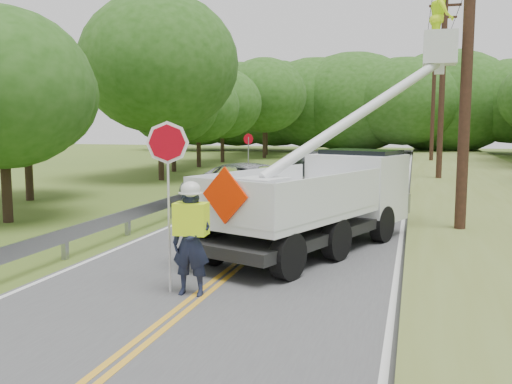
# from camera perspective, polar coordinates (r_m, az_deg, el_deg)

# --- Properties ---
(ground) EXTENTS (140.00, 140.00, 0.00)m
(ground) POSITION_cam_1_polar(r_m,az_deg,el_deg) (8.69, -11.20, -14.60)
(ground) COLOR #4A6026
(ground) RESTS_ON ground
(road) EXTENTS (7.20, 96.00, 0.03)m
(road) POSITION_cam_1_polar(r_m,az_deg,el_deg) (21.74, 5.76, -1.43)
(road) COLOR #49494B
(road) RESTS_ON ground
(guardrail) EXTENTS (0.18, 48.00, 0.77)m
(guardrail) POSITION_cam_1_polar(r_m,az_deg,el_deg) (23.55, -3.51, 0.57)
(guardrail) COLOR gray
(guardrail) RESTS_ON ground
(utility_poles) EXTENTS (1.60, 43.30, 10.00)m
(utility_poles) POSITION_cam_1_polar(r_m,az_deg,el_deg) (24.32, 19.14, 11.53)
(utility_poles) COLOR black
(utility_poles) RESTS_ON ground
(tall_grass_verge) EXTENTS (7.00, 96.00, 0.30)m
(tall_grass_verge) POSITION_cam_1_polar(r_m,az_deg,el_deg) (21.66, 24.60, -1.69)
(tall_grass_verge) COLOR olive
(tall_grass_verge) RESTS_ON ground
(treeline_left) EXTENTS (9.32, 55.10, 10.33)m
(treeline_left) POSITION_cam_1_polar(r_m,az_deg,el_deg) (38.37, -6.05, 10.26)
(treeline_left) COLOR #332319
(treeline_left) RESTS_ON ground
(treeline_horizon) EXTENTS (56.65, 14.60, 11.32)m
(treeline_horizon) POSITION_cam_1_polar(r_m,az_deg,el_deg) (63.64, 12.46, 8.91)
(treeline_horizon) COLOR #204A12
(treeline_horizon) RESTS_ON ground
(flagger) EXTENTS (1.18, 0.51, 3.20)m
(flagger) POSITION_cam_1_polar(r_m,az_deg,el_deg) (10.37, -6.66, -4.30)
(flagger) COLOR #191E33
(flagger) RESTS_ON road
(bucket_truck) EXTENTS (5.70, 7.31, 6.80)m
(bucket_truck) POSITION_cam_1_polar(r_m,az_deg,el_deg) (14.88, 8.49, 0.67)
(bucket_truck) COLOR black
(bucket_truck) RESTS_ON road
(suv_silver) EXTENTS (4.08, 6.55, 1.69)m
(suv_silver) POSITION_cam_1_polar(r_m,az_deg,el_deg) (21.42, -0.50, 0.78)
(suv_silver) COLOR #ABADB3
(suv_silver) RESTS_ON road
(suv_darkgrey) EXTENTS (3.67, 5.99, 1.62)m
(suv_darkgrey) POSITION_cam_1_polar(r_m,az_deg,el_deg) (32.21, 5.83, 2.77)
(suv_darkgrey) COLOR #3D4144
(suv_darkgrey) RESTS_ON road
(stop_sign_permanent) EXTENTS (0.42, 0.42, 2.68)m
(stop_sign_permanent) POSITION_cam_1_polar(r_m,az_deg,el_deg) (28.79, -0.78, 4.22)
(stop_sign_permanent) COLOR gray
(stop_sign_permanent) RESTS_ON ground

